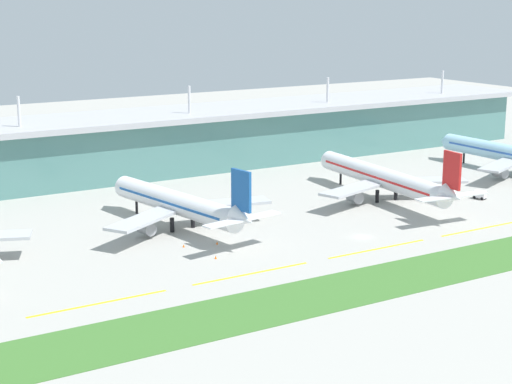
{
  "coord_description": "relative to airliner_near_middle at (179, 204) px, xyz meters",
  "views": [
    {
      "loc": [
        -123.34,
        -153.22,
        56.95
      ],
      "look_at": [
        -12.49,
        28.95,
        7.0
      ],
      "focal_mm": 58.63,
      "sensor_mm": 36.0,
      "label": 1
    }
  ],
  "objects": [
    {
      "name": "airliner_near_middle",
      "position": [
        0.0,
        0.0,
        0.0
      ],
      "size": [
        48.15,
        58.47,
        18.9
      ],
      "color": "white",
      "rests_on": "ground"
    },
    {
      "name": "baggage_cart",
      "position": [
        88.09,
        -16.77,
        -5.18
      ],
      "size": [
        2.7,
        3.92,
        2.48
      ],
      "color": "silver",
      "rests_on": "ground"
    },
    {
      "name": "taxiway_stripe_mid_east",
      "position": [
        65.46,
        -39.66,
        -6.42
      ],
      "size": [
        28.0,
        0.7,
        0.04
      ],
      "primitive_type": "cube",
      "color": "yellow",
      "rests_on": "ground"
    },
    {
      "name": "safety_cone_left_wingtip",
      "position": [
        -6.26,
        -15.03,
        -6.09
      ],
      "size": [
        0.56,
        0.56,
        0.7
      ],
      "primitive_type": "cone",
      "color": "orange",
      "rests_on": "ground"
    },
    {
      "name": "ground_plane",
      "position": [
        34.46,
        -30.04,
        -6.44
      ],
      "size": [
        600.0,
        600.0,
        0.0
      ],
      "primitive_type": "plane",
      "color": "#A8A59E"
    },
    {
      "name": "safety_cone_nose_front",
      "position": [
        -4.16,
        -26.73,
        -6.09
      ],
      "size": [
        0.56,
        0.56,
        0.7
      ],
      "primitive_type": "cone",
      "color": "orange",
      "rests_on": "ground"
    },
    {
      "name": "taxiway_stripe_west",
      "position": [
        -36.54,
        -39.66,
        -6.42
      ],
      "size": [
        28.0,
        0.7,
        0.04
      ],
      "primitive_type": "cube",
      "color": "yellow",
      "rests_on": "ground"
    },
    {
      "name": "taxiway_stripe_mid_west",
      "position": [
        -2.54,
        -39.66,
        -6.42
      ],
      "size": [
        28.0,
        0.7,
        0.04
      ],
      "primitive_type": "cube",
      "color": "yellow",
      "rests_on": "ground"
    },
    {
      "name": "grass_verge",
      "position": [
        34.46,
        -57.81,
        -6.39
      ],
      "size": [
        300.0,
        18.0,
        0.1
      ],
      "primitive_type": "cube",
      "color": "#3D702D",
      "rests_on": "ground"
    },
    {
      "name": "taxiway_stripe_centre",
      "position": [
        31.46,
        -39.66,
        -6.42
      ],
      "size": [
        28.0,
        0.7,
        0.04
      ],
      "primitive_type": "cube",
      "color": "yellow",
      "rests_on": "ground"
    },
    {
      "name": "safety_cone_right_wingtip",
      "position": [
        1.51,
        -17.03,
        -6.09
      ],
      "size": [
        0.56,
        0.56,
        0.7
      ],
      "primitive_type": "cone",
      "color": "orange",
      "rests_on": "ground"
    },
    {
      "name": "terminal_building",
      "position": [
        34.46,
        67.13,
        3.56
      ],
      "size": [
        288.0,
        34.0,
        28.61
      ],
      "color": "slate",
      "rests_on": "ground"
    },
    {
      "name": "airliner_far_middle",
      "position": [
        63.48,
        -3.31,
        0.01
      ],
      "size": [
        48.63,
        67.89,
        18.9
      ],
      "color": "white",
      "rests_on": "ground"
    }
  ]
}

